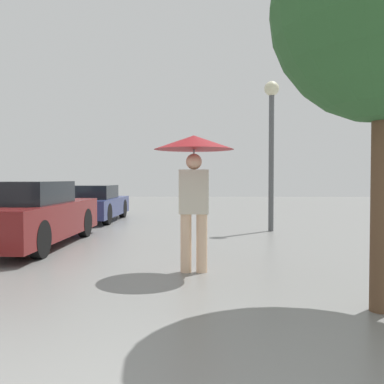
# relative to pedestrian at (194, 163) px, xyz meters

# --- Properties ---
(pedestrian) EXTENTS (1.16, 1.16, 1.99)m
(pedestrian) POSITION_rel_pedestrian_xyz_m (0.00, 0.00, 0.00)
(pedestrian) COLOR beige
(pedestrian) RESTS_ON ground_plane
(parked_car_middle) EXTENTS (1.67, 4.36, 1.30)m
(parked_car_middle) POSITION_rel_pedestrian_xyz_m (-3.40, 2.28, -0.97)
(parked_car_middle) COLOR maroon
(parked_car_middle) RESTS_ON ground_plane
(parked_car_farthest) EXTENTS (1.72, 3.84, 1.14)m
(parked_car_farthest) POSITION_rel_pedestrian_xyz_m (-3.50, 7.39, -1.05)
(parked_car_farthest) COLOR navy
(parked_car_farthest) RESTS_ON ground_plane
(street_lamp) EXTENTS (0.38, 0.38, 3.85)m
(street_lamp) POSITION_rel_pedestrian_xyz_m (1.86, 4.90, 1.04)
(street_lamp) COLOR #515456
(street_lamp) RESTS_ON ground_plane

